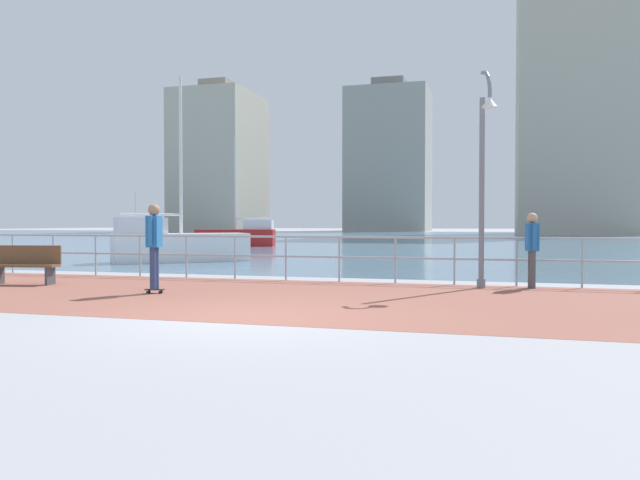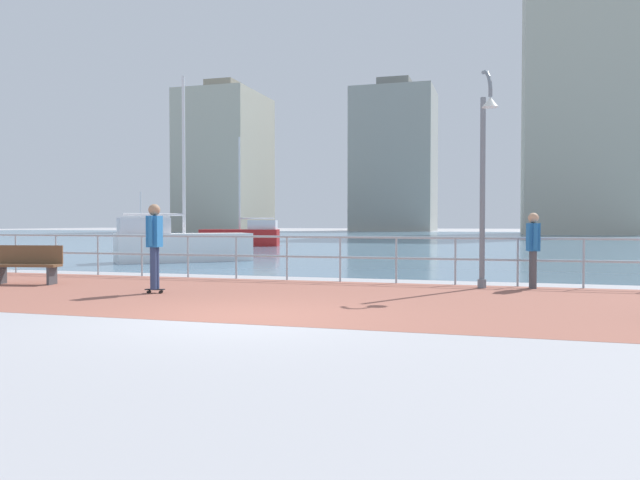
% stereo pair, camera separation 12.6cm
% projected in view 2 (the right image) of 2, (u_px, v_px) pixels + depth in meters
% --- Properties ---
extents(ground, '(220.00, 220.00, 0.00)m').
position_uv_depth(ground, '(451.00, 242.00, 48.00)').
color(ground, '#9E9EA3').
extents(brick_paving, '(28.00, 6.70, 0.01)m').
position_uv_depth(brick_paving, '(297.00, 297.00, 12.27)').
color(brick_paving, '#935647').
rests_on(brick_paving, ground).
extents(harbor_water, '(180.00, 88.00, 0.00)m').
position_uv_depth(harbor_water, '(460.00, 238.00, 58.63)').
color(harbor_water, slate).
rests_on(harbor_water, ground).
extents(waterfront_railing, '(25.25, 0.06, 1.13)m').
position_uv_depth(waterfront_railing, '(340.00, 250.00, 15.45)').
color(waterfront_railing, '#9EADB7').
rests_on(waterfront_railing, ground).
extents(lamppost, '(0.44, 0.79, 4.83)m').
position_uv_depth(lamppost, '(485.00, 168.00, 13.69)').
color(lamppost, slate).
rests_on(lamppost, ground).
extents(skateboarder, '(0.41, 0.56, 1.85)m').
position_uv_depth(skateboarder, '(154.00, 239.00, 12.88)').
color(skateboarder, black).
rests_on(skateboarder, ground).
extents(bystander, '(0.30, 0.56, 1.68)m').
position_uv_depth(bystander, '(533.00, 244.00, 13.84)').
color(bystander, '#4C4C51').
rests_on(bystander, ground).
extents(park_bench, '(1.65, 0.71, 0.92)m').
position_uv_depth(park_bench, '(28.00, 264.00, 14.84)').
color(park_bench, brown).
rests_on(park_bench, ground).
extents(sailboat_navy, '(4.73, 4.41, 6.95)m').
position_uv_depth(sailboat_navy, '(179.00, 244.00, 23.40)').
color(sailboat_navy, white).
rests_on(sailboat_navy, ground).
extents(sailboat_ivory, '(2.81, 2.77, 4.24)m').
position_uv_depth(sailboat_ivory, '(142.00, 235.00, 55.85)').
color(sailboat_ivory, '#284799').
rests_on(sailboat_ivory, ground).
extents(sailboat_white, '(5.08, 2.55, 6.83)m').
position_uv_depth(sailboat_white, '(243.00, 236.00, 39.13)').
color(sailboat_white, '#B21E1E').
rests_on(sailboat_white, ground).
extents(tower_beige, '(13.92, 15.73, 44.89)m').
position_uv_depth(tower_beige, '(581.00, 64.00, 79.14)').
color(tower_beige, '#B2AD99').
rests_on(tower_beige, ground).
extents(tower_slate, '(11.80, 14.49, 24.22)m').
position_uv_depth(tower_slate, '(225.00, 162.00, 101.20)').
color(tower_slate, '#B2AD99').
rests_on(tower_slate, ground).
extents(tower_glass, '(14.23, 12.08, 27.07)m').
position_uv_depth(tower_glass, '(394.00, 160.00, 111.59)').
color(tower_glass, '#939993').
rests_on(tower_glass, ground).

